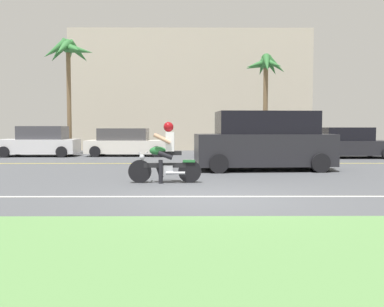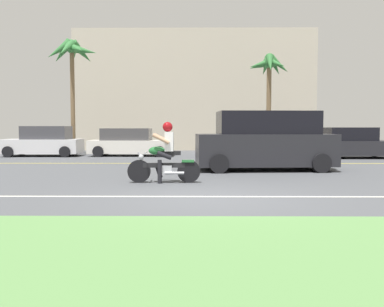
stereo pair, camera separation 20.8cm
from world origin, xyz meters
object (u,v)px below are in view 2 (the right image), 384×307
(parked_car_1, at_px, (130,143))
(palm_tree_1, at_px, (72,55))
(motorcyclist, at_px, (164,157))
(suv_nearby, at_px, (265,142))
(palm_tree_0, at_px, (269,71))
(parked_car_0, at_px, (44,142))
(parked_car_3, at_px, (353,144))
(parked_car_2, at_px, (247,142))

(parked_car_1, xyz_separation_m, palm_tree_1, (-3.40, 1.35, 4.81))
(motorcyclist, bearing_deg, parked_car_1, 103.67)
(suv_nearby, height_order, palm_tree_0, palm_tree_0)
(suv_nearby, height_order, parked_car_1, suv_nearby)
(suv_nearby, height_order, parked_car_0, suv_nearby)
(motorcyclist, height_order, parked_car_3, motorcyclist)
(parked_car_2, bearing_deg, suv_nearby, -90.92)
(motorcyclist, xyz_separation_m, parked_car_2, (3.38, 9.62, 0.08))
(palm_tree_1, bearing_deg, parked_car_3, -10.91)
(motorcyclist, distance_m, palm_tree_0, 13.70)
(motorcyclist, relative_size, palm_tree_1, 0.30)
(parked_car_1, relative_size, parked_car_3, 1.11)
(suv_nearby, xyz_separation_m, palm_tree_0, (1.62, 8.68, 3.63))
(palm_tree_0, bearing_deg, parked_car_2, -120.65)
(motorcyclist, bearing_deg, suv_nearby, 46.85)
(palm_tree_1, bearing_deg, parked_car_2, -15.41)
(motorcyclist, xyz_separation_m, suv_nearby, (3.28, 3.50, 0.30))
(motorcyclist, xyz_separation_m, palm_tree_0, (4.89, 12.18, 3.93))
(parked_car_0, bearing_deg, palm_tree_1, 54.90)
(parked_car_1, height_order, parked_car_2, parked_car_2)
(parked_car_3, xyz_separation_m, palm_tree_1, (-14.58, 2.81, 4.79))
(palm_tree_1, bearing_deg, palm_tree_0, -0.18)
(parked_car_2, relative_size, palm_tree_1, 0.65)
(parked_car_0, height_order, palm_tree_1, palm_tree_1)
(suv_nearby, xyz_separation_m, palm_tree_1, (-9.32, 8.72, 4.50))
(parked_car_2, distance_m, palm_tree_1, 10.85)
(parked_car_1, distance_m, parked_car_3, 11.28)
(suv_nearby, relative_size, palm_tree_1, 0.77)
(parked_car_2, xyz_separation_m, parked_car_3, (5.16, -0.21, -0.07))
(parked_car_0, distance_m, palm_tree_1, 5.14)
(parked_car_1, relative_size, parked_car_2, 1.05)
(motorcyclist, bearing_deg, parked_car_2, 70.66)
(parked_car_2, bearing_deg, parked_car_1, 168.31)
(motorcyclist, relative_size, parked_car_0, 0.49)
(motorcyclist, height_order, palm_tree_0, palm_tree_0)
(parked_car_3, distance_m, palm_tree_1, 15.60)
(suv_nearby, xyz_separation_m, parked_car_1, (-5.92, 7.37, -0.31))
(suv_nearby, relative_size, parked_car_1, 1.13)
(palm_tree_0, bearing_deg, palm_tree_1, 179.82)
(parked_car_0, bearing_deg, suv_nearby, -34.42)
(suv_nearby, bearing_deg, parked_car_1, 128.78)
(parked_car_2, bearing_deg, palm_tree_0, 59.35)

